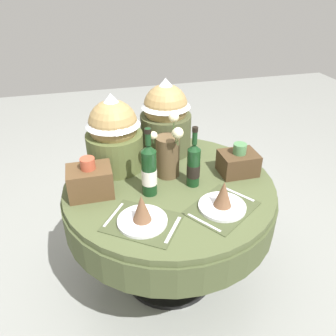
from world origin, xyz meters
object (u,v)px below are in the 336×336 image
at_px(dining_table, 169,202).
at_px(woven_basket_side_left, 90,181).
at_px(wine_bottle_centre, 194,165).
at_px(flower_vase, 168,153).
at_px(wine_bottle_left, 149,170).
at_px(place_setting_right, 223,201).
at_px(place_setting_left, 142,215).
at_px(gift_tub_back_centre, 166,114).
at_px(woven_basket_side_right, 238,162).
at_px(gift_tub_back_left, 114,130).

height_order(dining_table, woven_basket_side_left, woven_basket_side_left).
height_order(dining_table, wine_bottle_centre, wine_bottle_centre).
xyz_separation_m(flower_vase, wine_bottle_left, (-0.14, -0.15, 0.00)).
xyz_separation_m(place_setting_right, flower_vase, (-0.18, 0.37, 0.10)).
distance_m(place_setting_left, flower_vase, 0.45).
xyz_separation_m(wine_bottle_centre, woven_basket_side_left, (-0.55, 0.05, -0.04)).
bearing_deg(dining_table, flower_vase, 79.61).
bearing_deg(wine_bottle_left, gift_tub_back_centre, 65.84).
bearing_deg(gift_tub_back_centre, place_setting_left, -112.80).
bearing_deg(woven_basket_side_left, dining_table, -0.03).
relative_size(wine_bottle_left, woven_basket_side_left, 1.65).
relative_size(wine_bottle_left, woven_basket_side_right, 1.79).
bearing_deg(wine_bottle_left, place_setting_right, -34.19).
distance_m(place_setting_right, woven_basket_side_right, 0.37).
distance_m(place_setting_right, wine_bottle_centre, 0.27).
height_order(place_setting_right, gift_tub_back_centre, gift_tub_back_centre).
bearing_deg(woven_basket_side_left, place_setting_left, -53.99).
bearing_deg(wine_bottle_centre, wine_bottle_left, -174.89).
relative_size(flower_vase, wine_bottle_centre, 1.08).
distance_m(flower_vase, wine_bottle_left, 0.21).
height_order(gift_tub_back_centre, woven_basket_side_left, gift_tub_back_centre).
xyz_separation_m(flower_vase, wine_bottle_centre, (0.11, -0.13, -0.02)).
bearing_deg(woven_basket_side_left, wine_bottle_centre, -4.97).
bearing_deg(gift_tub_back_left, wine_bottle_left, -67.19).
relative_size(place_setting_right, wine_bottle_centre, 1.23).
xyz_separation_m(wine_bottle_left, gift_tub_back_left, (-0.14, 0.33, 0.09)).
height_order(wine_bottle_left, gift_tub_back_left, gift_tub_back_left).
bearing_deg(woven_basket_side_right, gift_tub_back_centre, 132.44).
height_order(place_setting_left, woven_basket_side_left, woven_basket_side_left).
bearing_deg(dining_table, place_setting_right, -55.63).
distance_m(woven_basket_side_left, woven_basket_side_right, 0.85).
bearing_deg(wine_bottle_centre, place_setting_left, -142.80).
relative_size(place_setting_left, wine_bottle_left, 1.13).
distance_m(wine_bottle_centre, gift_tub_back_left, 0.51).
xyz_separation_m(dining_table, place_setting_left, (-0.21, -0.30, 0.19)).
bearing_deg(wine_bottle_centre, woven_basket_side_right, 10.58).
xyz_separation_m(place_setting_right, gift_tub_back_centre, (-0.12, 0.67, 0.21)).
height_order(flower_vase, gift_tub_back_centre, gift_tub_back_centre).
bearing_deg(place_setting_right, flower_vase, 116.31).
height_order(dining_table, gift_tub_back_left, gift_tub_back_left).
bearing_deg(place_setting_left, wine_bottle_left, 69.93).
relative_size(wine_bottle_centre, gift_tub_back_centre, 0.72).
height_order(wine_bottle_centre, woven_basket_side_left, wine_bottle_centre).
relative_size(place_setting_right, flower_vase, 1.14).
bearing_deg(gift_tub_back_left, place_setting_right, -49.82).
xyz_separation_m(flower_vase, gift_tub_back_centre, (0.06, 0.30, 0.11)).
bearing_deg(place_setting_left, gift_tub_back_centre, 67.20).
bearing_deg(woven_basket_side_right, woven_basket_side_left, -179.55).
height_order(wine_bottle_centre, woven_basket_side_right, wine_bottle_centre).
distance_m(dining_table, place_setting_right, 0.40).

